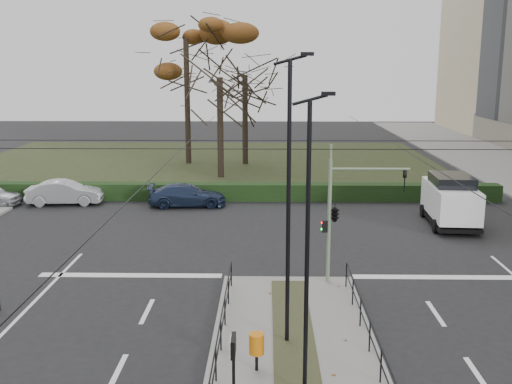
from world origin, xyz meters
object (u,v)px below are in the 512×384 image
(traffic_light, at_px, (337,212))
(rust_tree, at_px, (186,39))
(parked_car_third, at_px, (187,195))
(info_panel, at_px, (233,356))
(parked_car_second, at_px, (65,192))
(bare_tree_near, at_px, (220,85))
(streetlamp_median_near, at_px, (308,248))
(white_van, at_px, (450,199))
(bare_tree_center, at_px, (245,82))
(litter_bin, at_px, (257,344))
(streetlamp_median_far, at_px, (289,201))

(traffic_light, xyz_separation_m, rust_tree, (-8.86, 27.30, 7.15))
(parked_car_third, bearing_deg, info_panel, -174.20)
(parked_car_second, bearing_deg, bare_tree_near, -50.76)
(info_panel, distance_m, bare_tree_near, 30.56)
(traffic_light, distance_m, parked_car_second, 19.18)
(traffic_light, height_order, streetlamp_median_near, streetlamp_median_near)
(traffic_light, height_order, white_van, traffic_light)
(info_panel, height_order, bare_tree_center, bare_tree_center)
(info_panel, bearing_deg, streetlamp_median_near, 38.25)
(litter_bin, distance_m, bare_tree_near, 28.42)
(parked_car_second, height_order, parked_car_third, parked_car_second)
(parked_car_second, relative_size, bare_tree_center, 0.45)
(parked_car_second, height_order, white_van, white_van)
(info_panel, height_order, rust_tree, rust_tree)
(bare_tree_center, bearing_deg, litter_bin, -87.47)
(rust_tree, bearing_deg, bare_tree_near, -63.39)
(traffic_light, relative_size, parked_car_third, 1.03)
(streetlamp_median_near, xyz_separation_m, parked_car_third, (-5.47, 20.10, -3.16))
(litter_bin, distance_m, info_panel, 2.61)
(info_panel, bearing_deg, rust_tree, 98.85)
(parked_car_second, distance_m, bare_tree_center, 18.40)
(bare_tree_center, relative_size, bare_tree_near, 1.01)
(parked_car_third, relative_size, bare_tree_center, 0.47)
(litter_bin, bearing_deg, streetlamp_median_far, 63.50)
(traffic_light, xyz_separation_m, parked_car_third, (-7.03, 12.46, -2.14))
(streetlamp_median_near, bearing_deg, info_panel, -141.75)
(traffic_light, bearing_deg, streetlamp_median_near, -101.53)
(parked_car_third, relative_size, white_van, 0.88)
(traffic_light, bearing_deg, rust_tree, 107.98)
(streetlamp_median_near, bearing_deg, parked_car_third, 105.22)
(streetlamp_median_near, xyz_separation_m, streetlamp_median_far, (-0.33, 2.82, 0.45))
(white_van, xyz_separation_m, bare_tree_center, (-10.94, 18.49, 5.31))
(parked_car_second, bearing_deg, white_van, -106.94)
(bare_tree_center, bearing_deg, info_panel, -88.38)
(info_panel, bearing_deg, traffic_light, 70.25)
(white_van, relative_size, bare_tree_center, 0.53)
(info_panel, xyz_separation_m, streetlamp_median_near, (1.65, 1.30, 2.02))
(info_panel, bearing_deg, streetlamp_median_far, 72.22)
(litter_bin, xyz_separation_m, streetlamp_median_near, (1.19, -1.09, 2.93))
(streetlamp_median_near, bearing_deg, white_van, 63.04)
(parked_car_third, distance_m, rust_tree, 17.61)
(litter_bin, xyz_separation_m, bare_tree_near, (-3.01, 27.68, 5.70))
(streetlamp_median_far, xyz_separation_m, white_van, (8.60, 13.43, -2.92))
(streetlamp_median_near, bearing_deg, traffic_light, 78.47)
(info_panel, bearing_deg, white_van, 60.53)
(traffic_light, bearing_deg, streetlamp_median_far, -111.40)
(parked_car_third, bearing_deg, bare_tree_center, -15.13)
(litter_bin, relative_size, streetlamp_median_far, 0.13)
(traffic_light, xyz_separation_m, streetlamp_median_far, (-1.89, -4.83, 1.47))
(traffic_light, bearing_deg, info_panel, -109.75)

